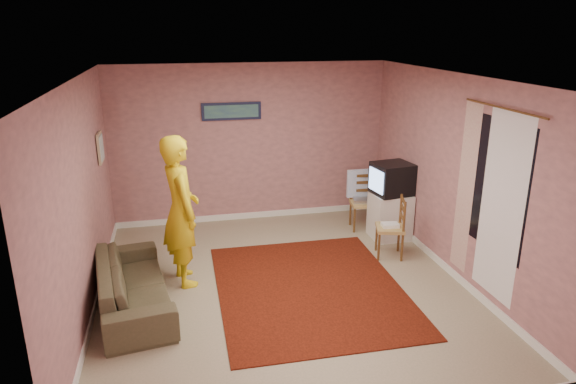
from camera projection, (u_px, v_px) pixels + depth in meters
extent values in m
plane|color=tan|center=(283.00, 286.00, 6.50)|extent=(5.00, 5.00, 0.00)
cube|color=tan|center=(251.00, 144.00, 8.42)|extent=(4.50, 0.02, 2.60)
cube|color=tan|center=(353.00, 289.00, 3.78)|extent=(4.50, 0.02, 2.60)
cube|color=tan|center=(82.00, 202.00, 5.64)|extent=(0.02, 5.00, 2.60)
cube|color=tan|center=(454.00, 177.00, 6.57)|extent=(0.02, 5.00, 2.60)
cube|color=silver|center=(282.00, 77.00, 5.70)|extent=(4.50, 5.00, 0.02)
cube|color=white|center=(252.00, 215.00, 8.80)|extent=(4.50, 0.02, 0.10)
cube|color=white|center=(96.00, 302.00, 6.02)|extent=(0.02, 5.00, 0.10)
cube|color=white|center=(444.00, 265.00, 6.95)|extent=(0.02, 5.00, 0.10)
cube|color=black|center=(497.00, 186.00, 5.69)|extent=(0.01, 1.10, 1.50)
cube|color=white|center=(501.00, 208.00, 5.61)|extent=(0.01, 0.75, 2.10)
cube|color=silver|center=(466.00, 189.00, 6.25)|extent=(0.01, 0.35, 2.10)
cylinder|color=brown|center=(503.00, 108.00, 5.41)|extent=(0.02, 1.40, 0.02)
cube|color=#121633|center=(231.00, 111.00, 8.16)|extent=(0.95, 0.03, 0.28)
cube|color=navy|center=(232.00, 111.00, 8.14)|extent=(0.86, 0.01, 0.20)
cube|color=tan|center=(100.00, 148.00, 7.05)|extent=(0.03, 0.38, 0.42)
cube|color=#B2BEC3|center=(102.00, 148.00, 7.05)|extent=(0.01, 0.30, 0.34)
cube|color=black|center=(309.00, 288.00, 6.45)|extent=(2.30, 2.86, 0.02)
cube|color=white|center=(390.00, 216.00, 7.91)|extent=(0.56, 0.51, 0.72)
cube|color=black|center=(392.00, 179.00, 7.72)|extent=(0.61, 0.57, 0.48)
cube|color=#8CB2F2|center=(376.00, 181.00, 7.63)|extent=(0.08, 0.39, 0.34)
cube|color=tan|center=(363.00, 203.00, 8.24)|extent=(0.45, 0.43, 0.05)
cube|color=brown|center=(364.00, 190.00, 8.17)|extent=(0.40, 0.09, 0.45)
cube|color=#A9A8AD|center=(364.00, 200.00, 8.22)|extent=(0.37, 0.30, 0.05)
cube|color=#97BAF8|center=(360.00, 183.00, 8.33)|extent=(0.44, 0.05, 0.46)
cube|color=tan|center=(390.00, 228.00, 7.24)|extent=(0.47, 0.49, 0.05)
cube|color=brown|center=(391.00, 213.00, 7.17)|extent=(0.15, 0.39, 0.45)
cube|color=white|center=(390.00, 225.00, 7.23)|extent=(0.25, 0.19, 0.05)
imported|color=brown|center=(133.00, 284.00, 5.96)|extent=(1.03, 2.01, 0.56)
imported|color=yellow|center=(181.00, 211.00, 6.36)|extent=(0.61, 0.79, 1.92)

